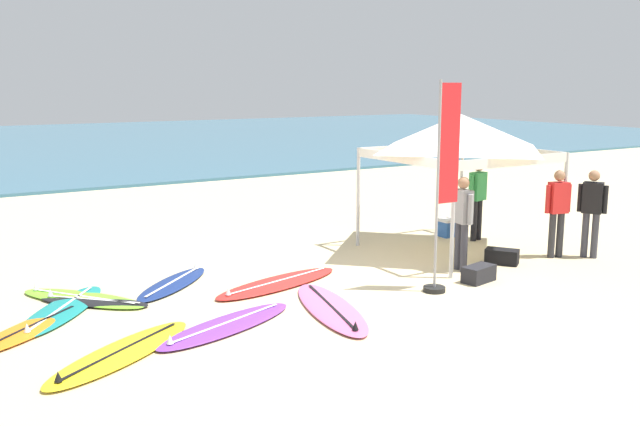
{
  "coord_description": "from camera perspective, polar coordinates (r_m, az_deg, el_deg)",
  "views": [
    {
      "loc": [
        -6.55,
        -9.58,
        3.34
      ],
      "look_at": [
        -0.11,
        0.93,
        1.0
      ],
      "focal_mm": 38.6,
      "sensor_mm": 36.0,
      "label": 1
    }
  ],
  "objects": [
    {
      "name": "ground_plane",
      "position": [
        12.08,
        2.73,
        -5.32
      ],
      "size": [
        80.0,
        80.0,
        0.0
      ],
      "primitive_type": "plane",
      "color": "beige"
    },
    {
      "name": "person_black",
      "position": [
        14.22,
        21.62,
        0.47
      ],
      "size": [
        0.37,
        0.49,
        1.71
      ],
      "color": "#383842",
      "rests_on": "ground"
    },
    {
      "name": "cooler_box",
      "position": [
        15.51,
        10.7,
        -1.13
      ],
      "size": [
        0.5,
        0.36,
        0.39
      ],
      "color": "#2D60B7",
      "rests_on": "ground"
    },
    {
      "name": "person_grey",
      "position": [
        12.55,
        11.71,
        -0.28
      ],
      "size": [
        0.27,
        0.54,
        1.71
      ],
      "color": "#383842",
      "rests_on": "ground"
    },
    {
      "name": "sea",
      "position": [
        40.72,
        -22.25,
        5.33
      ],
      "size": [
        80.0,
        36.0,
        0.1
      ],
      "primitive_type": "cube",
      "color": "#386B84",
      "rests_on": "ground"
    },
    {
      "name": "surfboard_orange",
      "position": [
        10.33,
        -22.96,
        -8.8
      ],
      "size": [
        2.0,
        1.81,
        0.19
      ],
      "color": "orange",
      "rests_on": "ground"
    },
    {
      "name": "gear_bag_by_pole",
      "position": [
        12.09,
        13.03,
        -4.89
      ],
      "size": [
        0.65,
        0.43,
        0.28
      ],
      "primitive_type": "cube",
      "rotation": [
        0.0,
        0.0,
        0.2
      ],
      "color": "#232328",
      "rests_on": "ground"
    },
    {
      "name": "person_red",
      "position": [
        13.99,
        19.1,
        0.48
      ],
      "size": [
        0.53,
        0.31,
        1.71
      ],
      "color": "#2D2D33",
      "rests_on": "ground"
    },
    {
      "name": "gear_bag_near_tent",
      "position": [
        13.37,
        14.84,
        -3.46
      ],
      "size": [
        0.6,
        0.68,
        0.28
      ],
      "primitive_type": "cube",
      "rotation": [
        0.0,
        0.0,
        2.17
      ],
      "color": "black",
      "rests_on": "ground"
    },
    {
      "name": "surfboard_black",
      "position": [
        11.22,
        -18.3,
        -6.94
      ],
      "size": [
        1.65,
        1.63,
        0.19
      ],
      "color": "black",
      "rests_on": "ground"
    },
    {
      "name": "surfboard_pink",
      "position": [
        10.37,
        0.91,
        -7.85
      ],
      "size": [
        1.3,
        2.67,
        0.19
      ],
      "color": "pink",
      "rests_on": "ground"
    },
    {
      "name": "surfboard_yellow",
      "position": [
        9.09,
        -16.17,
        -11.03
      ],
      "size": [
        2.45,
        1.9,
        0.19
      ],
      "color": "yellow",
      "rests_on": "ground"
    },
    {
      "name": "surfboard_teal",
      "position": [
        10.96,
        -20.66,
        -7.52
      ],
      "size": [
        1.98,
        2.35,
        0.19
      ],
      "color": "#19847F",
      "rests_on": "ground"
    },
    {
      "name": "surfboard_red",
      "position": [
        11.64,
        -3.52,
        -5.77
      ],
      "size": [
        2.69,
        1.33,
        0.19
      ],
      "color": "red",
      "rests_on": "ground"
    },
    {
      "name": "surfboard_lime",
      "position": [
        11.43,
        -19.08,
        -6.66
      ],
      "size": [
        1.87,
        2.21,
        0.19
      ],
      "color": "#7AD12D",
      "rests_on": "ground"
    },
    {
      "name": "banner_flag",
      "position": [
        11.15,
        10.14,
        1.46
      ],
      "size": [
        0.6,
        0.36,
        3.4
      ],
      "color": "#99999E",
      "rests_on": "ground"
    },
    {
      "name": "person_green",
      "position": [
        15.07,
        12.93,
        1.5
      ],
      "size": [
        0.54,
        0.29,
        1.71
      ],
      "color": "black",
      "rests_on": "ground"
    },
    {
      "name": "surfboard_navy",
      "position": [
        11.85,
        -12.08,
        -5.69
      ],
      "size": [
        1.93,
        1.83,
        0.19
      ],
      "color": "navy",
      "rests_on": "ground"
    },
    {
      "name": "canopy_tent",
      "position": [
        13.83,
        11.55,
        6.58
      ],
      "size": [
        2.97,
        2.97,
        2.75
      ],
      "color": "#B7B7BC",
      "rests_on": "ground"
    },
    {
      "name": "surfboard_purple",
      "position": [
        9.75,
        -7.79,
        -9.16
      ],
      "size": [
        2.5,
        1.44,
        0.19
      ],
      "color": "purple",
      "rests_on": "ground"
    }
  ]
}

